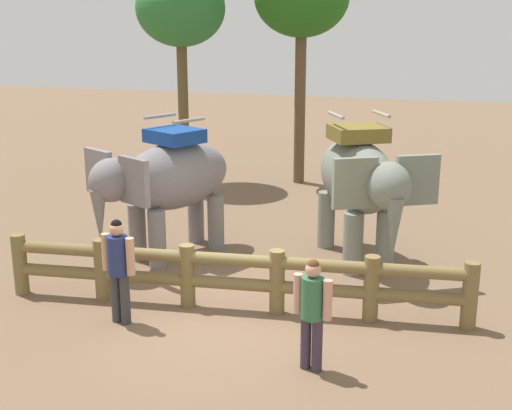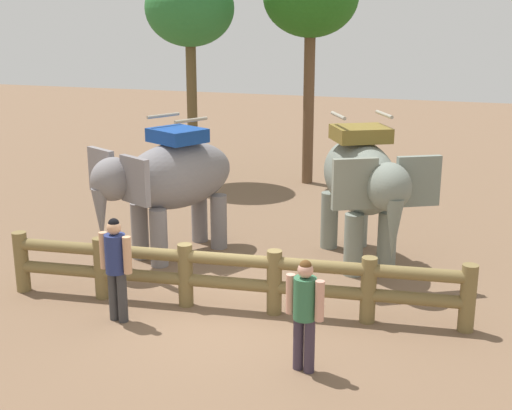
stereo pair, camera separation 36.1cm
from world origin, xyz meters
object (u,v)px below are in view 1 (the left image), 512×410
(tourist_man_in_blue, at_px, (119,264))
(tree_far_left, at_px, (181,11))
(tourist_woman_in_black, at_px, (312,307))
(log_fence, at_px, (232,274))
(elephant_near_left, at_px, (168,180))
(elephant_center, at_px, (360,181))

(tourist_man_in_blue, xyz_separation_m, tree_far_left, (-2.64, 8.77, 3.73))
(tourist_woman_in_black, bearing_deg, log_fence, 137.40)
(tourist_woman_in_black, distance_m, tree_far_left, 11.59)
(tree_far_left, bearing_deg, elephant_near_left, -69.89)
(log_fence, distance_m, elephant_center, 3.36)
(elephant_near_left, bearing_deg, tourist_man_in_blue, -80.04)
(tourist_man_in_blue, distance_m, tree_far_left, 9.89)
(elephant_center, relative_size, tree_far_left, 0.57)
(log_fence, height_order, elephant_center, elephant_center)
(log_fence, bearing_deg, elephant_center, 60.76)
(log_fence, relative_size, elephant_center, 2.27)
(log_fence, height_order, elephant_near_left, elephant_near_left)
(tourist_woman_in_black, bearing_deg, elephant_near_left, 135.64)
(tourist_man_in_blue, height_order, tree_far_left, tree_far_left)
(tourist_woman_in_black, height_order, tree_far_left, tree_far_left)
(elephant_near_left, xyz_separation_m, tree_far_left, (-2.11, 5.77, 3.15))
(elephant_near_left, relative_size, tree_far_left, 0.56)
(elephant_near_left, distance_m, tree_far_left, 6.91)
(tourist_woman_in_black, xyz_separation_m, tourist_man_in_blue, (-3.11, 0.56, 0.05))
(elephant_center, distance_m, tree_far_left, 8.19)
(elephant_near_left, distance_m, tourist_woman_in_black, 5.12)
(log_fence, distance_m, tree_far_left, 9.74)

